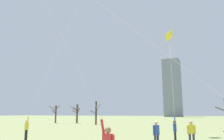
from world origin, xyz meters
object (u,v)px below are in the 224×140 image
(kite_flyer_midfield_left_red, at_px, (59,44))
(bare_tree_leftmost, at_px, (56,113))
(kite_flyer_foreground_left_pink, at_px, (180,80))
(bare_tree_center, at_px, (77,113))
(bystander_far_off_by_trees, at_px, (156,134))
(bare_tree_rightmost, at_px, (96,113))
(kite_flyer_far_back_yellow, at_px, (173,98))
(bystander_watching_nearby, at_px, (191,133))
(kite_flyer_foreground_right_teal, at_px, (48,80))

(kite_flyer_midfield_left_red, xyz_separation_m, bare_tree_leftmost, (-27.36, 35.19, -2.57))
(kite_flyer_midfield_left_red, height_order, bare_tree_leftmost, kite_flyer_midfield_left_red)
(kite_flyer_foreground_left_pink, relative_size, kite_flyer_midfield_left_red, 0.54)
(kite_flyer_midfield_left_red, xyz_separation_m, bare_tree_center, (-22.27, 36.10, -2.62))
(bystander_far_off_by_trees, xyz_separation_m, bare_tree_center, (-24.52, 29.55, 1.28))
(bystander_far_off_by_trees, bearing_deg, bare_tree_rightmost, 124.60)
(kite_flyer_far_back_yellow, bearing_deg, kite_flyer_foreground_left_pink, -79.84)
(kite_flyer_midfield_left_red, relative_size, bare_tree_rightmost, 4.62)
(kite_flyer_midfield_left_red, height_order, bystander_watching_nearby, kite_flyer_midfield_left_red)
(kite_flyer_foreground_left_pink, xyz_separation_m, kite_flyer_midfield_left_red, (-4.48, -0.62, 1.64))
(kite_flyer_far_back_yellow, relative_size, bare_tree_center, 2.76)
(bystander_watching_nearby, xyz_separation_m, bare_tree_center, (-26.35, 28.07, 1.28))
(kite_flyer_midfield_left_red, height_order, bystander_far_off_by_trees, kite_flyer_midfield_left_red)
(kite_flyer_foreground_right_teal, height_order, bare_tree_center, kite_flyer_foreground_right_teal)
(kite_flyer_far_back_yellow, relative_size, kite_flyer_midfield_left_red, 0.55)
(bare_tree_rightmost, xyz_separation_m, bare_tree_center, (-6.94, 4.07, -0.08))
(bystander_watching_nearby, bearing_deg, kite_flyer_foreground_left_pink, -86.89)
(kite_flyer_far_back_yellow, height_order, kite_flyer_midfield_left_red, kite_flyer_midfield_left_red)
(bystander_watching_nearby, relative_size, bare_tree_rightmost, 0.37)
(kite_flyer_midfield_left_red, xyz_separation_m, bystander_far_off_by_trees, (2.25, 6.55, -3.89))
(kite_flyer_far_back_yellow, distance_m, kite_flyer_midfield_left_red, 11.73)
(kite_flyer_far_back_yellow, height_order, bare_tree_center, kite_flyer_far_back_yellow)
(bystander_watching_nearby, bearing_deg, bare_tree_leftmost, 139.18)
(bare_tree_center, bearing_deg, kite_flyer_foreground_left_pink, -52.99)
(kite_flyer_foreground_left_pink, bearing_deg, kite_flyer_midfield_left_red, -172.14)
(bystander_watching_nearby, bearing_deg, bare_tree_rightmost, 128.97)
(kite_flyer_far_back_yellow, xyz_separation_m, bare_tree_center, (-24.83, 24.76, -1.12))
(bare_tree_center, bearing_deg, kite_flyer_foreground_right_teal, -60.56)
(kite_flyer_far_back_yellow, bearing_deg, kite_flyer_foreground_right_teal, -139.00)
(kite_flyer_foreground_left_pink, bearing_deg, kite_flyer_far_back_yellow, 100.16)
(kite_flyer_foreground_left_pink, xyz_separation_m, bystander_far_off_by_trees, (-2.24, 5.93, -2.25))
(kite_flyer_midfield_left_red, distance_m, bare_tree_rightmost, 35.60)
(kite_flyer_foreground_right_teal, relative_size, kite_flyer_midfield_left_red, 0.74)
(bystander_watching_nearby, height_order, bare_tree_rightmost, bare_tree_rightmost)
(bystander_watching_nearby, bearing_deg, bystander_far_off_by_trees, -141.19)
(bystander_far_off_by_trees, relative_size, bare_tree_leftmost, 0.42)
(kite_flyer_foreground_right_teal, height_order, bystander_far_off_by_trees, kite_flyer_foreground_right_teal)
(kite_flyer_foreground_left_pink, bearing_deg, bare_tree_rightmost, 122.25)
(kite_flyer_far_back_yellow, relative_size, bystander_watching_nearby, 6.96)
(bare_tree_leftmost, bearing_deg, kite_flyer_midfield_left_red, -52.13)
(kite_flyer_far_back_yellow, distance_m, bare_tree_rightmost, 27.37)
(kite_flyer_foreground_left_pink, distance_m, kite_flyer_far_back_yellow, 10.90)
(kite_flyer_foreground_left_pink, distance_m, bare_tree_center, 44.45)
(kite_flyer_foreground_left_pink, relative_size, kite_flyer_far_back_yellow, 0.97)
(bare_tree_center, bearing_deg, bystander_watching_nearby, -46.81)
(kite_flyer_far_back_yellow, distance_m, bare_tree_center, 35.08)
(kite_flyer_foreground_left_pink, relative_size, bystander_watching_nearby, 6.73)
(bare_tree_leftmost, bearing_deg, kite_flyer_far_back_yellow, -38.54)
(kite_flyer_midfield_left_red, bearing_deg, kite_flyer_far_back_yellow, 77.28)
(kite_flyer_far_back_yellow, bearing_deg, kite_flyer_midfield_left_red, -102.72)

